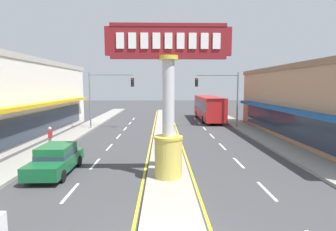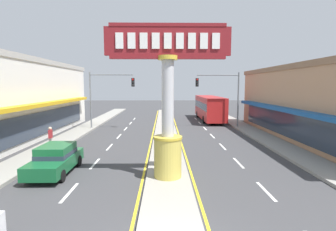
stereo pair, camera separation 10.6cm
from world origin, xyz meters
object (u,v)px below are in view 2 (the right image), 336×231
Objects in this scene: district_sign at (168,108)px; sedan_near_right_lane at (56,159)px; traffic_light_left_side at (107,90)px; bus_far_right_lane at (209,107)px; traffic_light_right_side at (223,90)px; pedestrian_near_kerb at (51,137)px.

district_sign is 1.74× the size of sedan_near_right_lane.
sedan_near_right_lane is (-6.04, 1.08, -2.82)m from district_sign.
traffic_light_left_side is 15.08m from sedan_near_right_lane.
bus_far_right_lane is (12.09, 21.87, 1.08)m from sedan_near_right_lane.
traffic_light_right_side is at bearing 2.48° from traffic_light_left_side.
traffic_light_right_side reaches higher than sedan_near_right_lane.
pedestrian_near_kerb is (-2.25, 4.71, 0.31)m from sedan_near_right_lane.
sedan_near_right_lane is 5.23m from pedestrian_near_kerb.
district_sign is at bearing -104.75° from bus_far_right_lane.
district_sign is 10.42m from pedestrian_near_kerb.
pedestrian_near_kerb is at bearing -129.88° from bus_far_right_lane.
sedan_near_right_lane is (-12.37, -15.23, -3.46)m from traffic_light_right_side.
district_sign is 1.21× the size of traffic_light_left_side.
bus_far_right_lane is (-0.29, 6.65, -2.38)m from traffic_light_right_side.
bus_far_right_lane is at bearing 50.12° from pedestrian_near_kerb.
pedestrian_near_kerb is (-14.33, -17.16, -0.77)m from bus_far_right_lane.
pedestrian_near_kerb is at bearing -101.14° from traffic_light_left_side.
district_sign is 23.80m from bus_far_right_lane.
bus_far_right_lane is at bearing 61.07° from sedan_near_right_lane.
traffic_light_right_side is at bearing 50.90° from sedan_near_right_lane.
traffic_light_left_side is 12.67m from traffic_light_right_side.
sedan_near_right_lane is at bearing 169.86° from district_sign.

